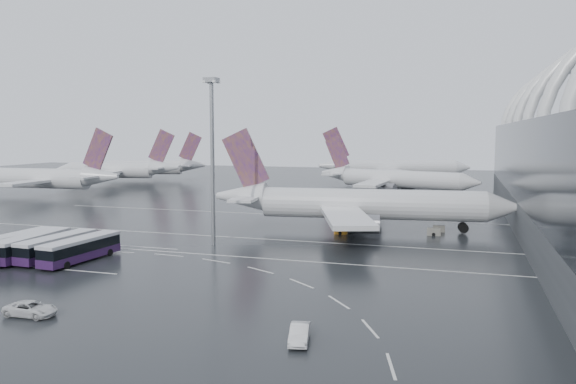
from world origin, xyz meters
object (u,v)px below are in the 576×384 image
(bus_row_near_a, at_px, (18,242))
(airliner_main, at_px, (356,205))
(gse_cart_belly_d, at_px, (434,232))
(van_curve_c, at_px, (300,333))
(gse_cart_belly_c, at_px, (341,231))
(bus_row_near_b, at_px, (32,245))
(bus_row_near_c, at_px, (57,246))
(jet_remote_west, at_px, (51,179))
(jet_remote_far, at_px, (153,167))
(gse_cart_belly_b, at_px, (439,229))
(airliner_gate_c, at_px, (393,168))
(bus_row_near_d, at_px, (81,249))
(van_curve_a, at_px, (31,309))
(floodlight_mast, at_px, (212,141))
(airliner_gate_b, at_px, (393,179))
(jet_remote_mid, at_px, (119,170))

(bus_row_near_a, bearing_deg, airliner_main, -49.45)
(gse_cart_belly_d, bearing_deg, van_curve_c, -98.84)
(airliner_main, xyz_separation_m, gse_cart_belly_c, (-1.89, -4.84, -4.12))
(bus_row_near_b, bearing_deg, bus_row_near_c, -81.41)
(jet_remote_west, height_order, gse_cart_belly_c, jet_remote_west)
(airliner_main, relative_size, van_curve_c, 12.08)
(gse_cart_belly_d, bearing_deg, jet_remote_far, 140.41)
(gse_cart_belly_b, bearing_deg, bus_row_near_b, -144.28)
(airliner_gate_c, xyz_separation_m, bus_row_near_d, (-26.65, -141.94, -3.23))
(jet_remote_west, distance_m, van_curve_c, 131.34)
(bus_row_near_b, relative_size, gse_cart_belly_d, 5.95)
(airliner_gate_c, distance_m, van_curve_a, 164.23)
(floodlight_mast, xyz_separation_m, gse_cart_belly_c, (17.54, 15.71, -16.06))
(van_curve_c, bearing_deg, airliner_main, 84.28)
(airliner_gate_b, bearing_deg, bus_row_near_d, -90.51)
(bus_row_near_b, bearing_deg, jet_remote_west, 36.07)
(bus_row_near_d, bearing_deg, van_curve_c, -113.93)
(jet_remote_west, height_order, bus_row_near_a, jet_remote_west)
(gse_cart_belly_b, bearing_deg, jet_remote_west, 165.82)
(airliner_gate_c, height_order, gse_cart_belly_d, airliner_gate_c)
(airliner_gate_c, bearing_deg, gse_cart_belly_c, -110.06)
(jet_remote_mid, distance_m, bus_row_near_b, 119.23)
(jet_remote_mid, distance_m, gse_cart_belly_c, 119.56)
(airliner_gate_b, bearing_deg, van_curve_c, -70.41)
(jet_remote_mid, xyz_separation_m, van_curve_a, (74.67, -126.45, -4.26))
(jet_remote_far, relative_size, bus_row_near_d, 3.07)
(bus_row_near_c, bearing_deg, bus_row_near_d, -92.88)
(airliner_main, height_order, floodlight_mast, floodlight_mast)
(floodlight_mast, bearing_deg, gse_cart_belly_c, 41.85)
(van_curve_c, bearing_deg, gse_cart_belly_c, 86.82)
(gse_cart_belly_d, bearing_deg, van_curve_a, -122.20)
(airliner_main, distance_m, gse_cart_belly_b, 15.55)
(jet_remote_west, xyz_separation_m, jet_remote_mid, (-3.40, 38.34, -0.02))
(jet_remote_far, distance_m, gse_cart_belly_b, 139.78)
(airliner_gate_c, bearing_deg, airliner_gate_b, -105.37)
(van_curve_c, bearing_deg, airliner_gate_b, 81.85)
(airliner_gate_c, height_order, gse_cart_belly_b, airliner_gate_c)
(bus_row_near_b, xyz_separation_m, van_curve_c, (45.78, -20.04, -1.09))
(jet_remote_far, distance_m, bus_row_near_d, 140.57)
(bus_row_near_a, xyz_separation_m, bus_row_near_d, (12.13, -1.49, 0.11))
(jet_remote_far, bearing_deg, airliner_main, 121.10)
(bus_row_near_c, bearing_deg, gse_cart_belly_d, -51.78)
(jet_remote_mid, xyz_separation_m, jet_remote_far, (1.19, 20.66, -0.24))
(jet_remote_far, height_order, van_curve_a, jet_remote_far)
(van_curve_a, bearing_deg, floodlight_mast, -5.37)
(jet_remote_west, distance_m, gse_cart_belly_c, 97.60)
(jet_remote_mid, xyz_separation_m, van_curve_c, (101.76, -125.27, -4.23))
(airliner_gate_b, xyz_separation_m, bus_row_near_c, (-35.66, -101.16, -2.52))
(bus_row_near_d, bearing_deg, bus_row_near_c, 87.77)
(airliner_main, xyz_separation_m, jet_remote_far, (-95.19, 88.95, 0.03))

